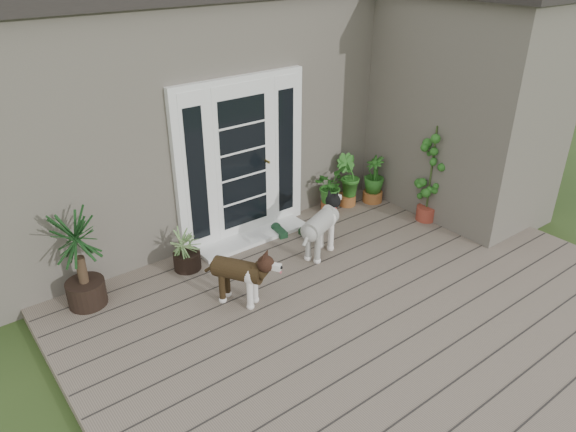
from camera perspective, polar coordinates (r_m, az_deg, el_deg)
deck at (r=6.15m, az=8.54°, el=-9.67°), size 6.20×4.60×0.12m
house_main at (r=8.67m, az=-11.47°, el=12.26°), size 7.40×4.00×3.10m
house_wing at (r=8.20m, az=18.31°, el=10.57°), size 1.60×2.40×3.10m
door_unit at (r=6.98m, az=-4.93°, el=5.94°), size 1.90×0.14×2.15m
door_step at (r=7.28m, az=-3.74°, el=-2.23°), size 1.60×0.40×0.05m
brindle_dog at (r=5.93m, az=-5.28°, el=-6.64°), size 0.66×0.79×0.62m
white_dog at (r=6.77m, az=3.41°, el=-1.69°), size 0.86×0.61×0.66m
spider_plant at (r=6.61m, az=-10.78°, el=-3.28°), size 0.62×0.62×0.59m
yucca at (r=6.15m, az=-21.22°, el=-4.35°), size 0.96×0.96×1.15m
herb_a at (r=7.90m, az=4.41°, el=2.50°), size 0.65×0.65×0.60m
herb_b at (r=8.13m, az=6.33°, el=3.07°), size 0.53×0.53×0.58m
herb_c at (r=8.29m, az=9.05°, el=3.42°), size 0.45×0.45×0.59m
sapling at (r=7.71m, az=14.93°, el=4.42°), size 0.54×0.54×1.45m
clog_left at (r=7.31m, az=2.02°, el=-1.88°), size 0.15×0.31×0.09m
clog_right at (r=7.36m, az=-0.93°, el=-1.57°), size 0.21×0.36×0.10m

